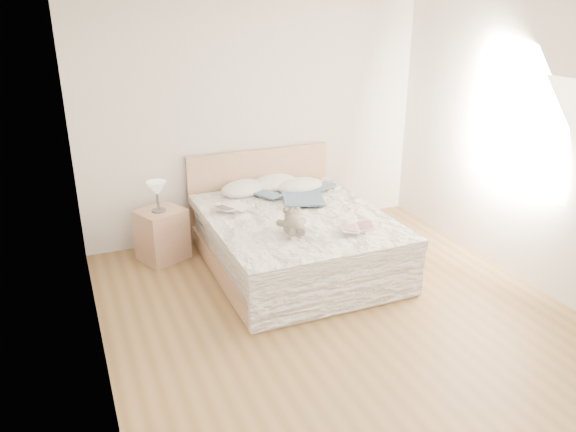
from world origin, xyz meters
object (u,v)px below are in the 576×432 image
at_px(childrens_book, 357,228).
at_px(bed, 293,238).
at_px(table_lamp, 157,190).
at_px(photo_book, 232,208).
at_px(teddy_bear, 293,230).
at_px(nightstand, 162,235).

bearing_deg(childrens_book, bed, 137.55).
relative_size(table_lamp, photo_book, 1.03).
height_order(bed, photo_book, bed).
relative_size(photo_book, teddy_bear, 0.91).
distance_m(nightstand, teddy_bear, 1.62).
distance_m(bed, table_lamp, 1.48).
relative_size(nightstand, teddy_bear, 1.62).
bearing_deg(childrens_book, photo_book, 154.42).
bearing_deg(table_lamp, childrens_book, -39.50).
xyz_separation_m(nightstand, childrens_book, (1.59, -1.36, 0.35)).
distance_m(photo_book, teddy_bear, 0.88).
height_order(photo_book, childrens_book, same).
bearing_deg(photo_book, teddy_bear, -95.05).
height_order(childrens_book, teddy_bear, teddy_bear).
bearing_deg(teddy_bear, table_lamp, 142.31).
relative_size(nightstand, childrens_book, 1.67).
bearing_deg(nightstand, photo_book, -32.26).
xyz_separation_m(table_lamp, photo_book, (0.67, -0.38, -0.16)).
xyz_separation_m(nightstand, photo_book, (0.66, -0.41, 0.35)).
bearing_deg(childrens_book, nightstand, 159.21).
xyz_separation_m(bed, nightstand, (-1.23, 0.67, -0.03)).
relative_size(table_lamp, childrens_book, 0.96).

